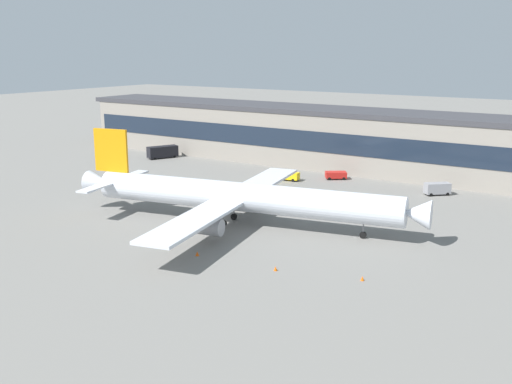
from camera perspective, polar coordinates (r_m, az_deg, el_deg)
The scene contains 10 objects.
ground_plane at distance 106.29m, azimuth -4.03°, elevation -2.68°, with size 600.00×600.00×0.00m, color slate.
terminal_building at distance 152.37m, azimuth 8.94°, elevation 5.01°, with size 164.16×17.80×14.91m.
airliner at distance 102.38m, azimuth -1.72°, elevation -0.45°, with size 62.63×54.39×15.34m.
pushback_tractor at distance 140.17m, azimuth 7.68°, elevation 1.65°, with size 5.42×4.90×1.75m.
crew_van at distance 129.23m, azimuth 16.90°, elevation 0.35°, with size 5.31×5.15×2.55m.
fuel_truck at distance 167.77m, azimuth -8.87°, elevation 3.86°, with size 5.99×8.81×3.35m.
belt_loader at distance 138.00m, azimuth 2.79°, elevation 1.61°, with size 6.61×2.85×1.95m.
traffic_cone_0 at distance 80.21m, azimuth 10.13°, elevation -8.13°, with size 0.50×0.50×0.62m, color #F2590C.
traffic_cone_1 at distance 88.43m, azimuth -5.64°, elevation -5.87°, with size 0.55×0.55×0.69m, color #F2590C.
traffic_cone_2 at distance 82.38m, azimuth 1.87°, elevation -7.32°, with size 0.51×0.51×0.64m, color #F2590C.
Camera 1 is at (62.26, -80.89, 29.64)m, focal length 41.86 mm.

